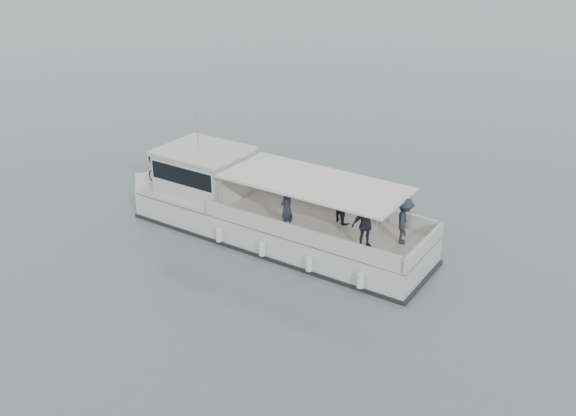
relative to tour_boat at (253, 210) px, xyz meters
The scene contains 2 objects.
ground 3.22m from the tour_boat, 45.74° to the right, with size 1400.00×1400.00×0.00m, color #556064.
tour_boat is the anchor object (origin of this frame).
Camera 1 is at (11.61, -19.48, 13.06)m, focal length 40.00 mm.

